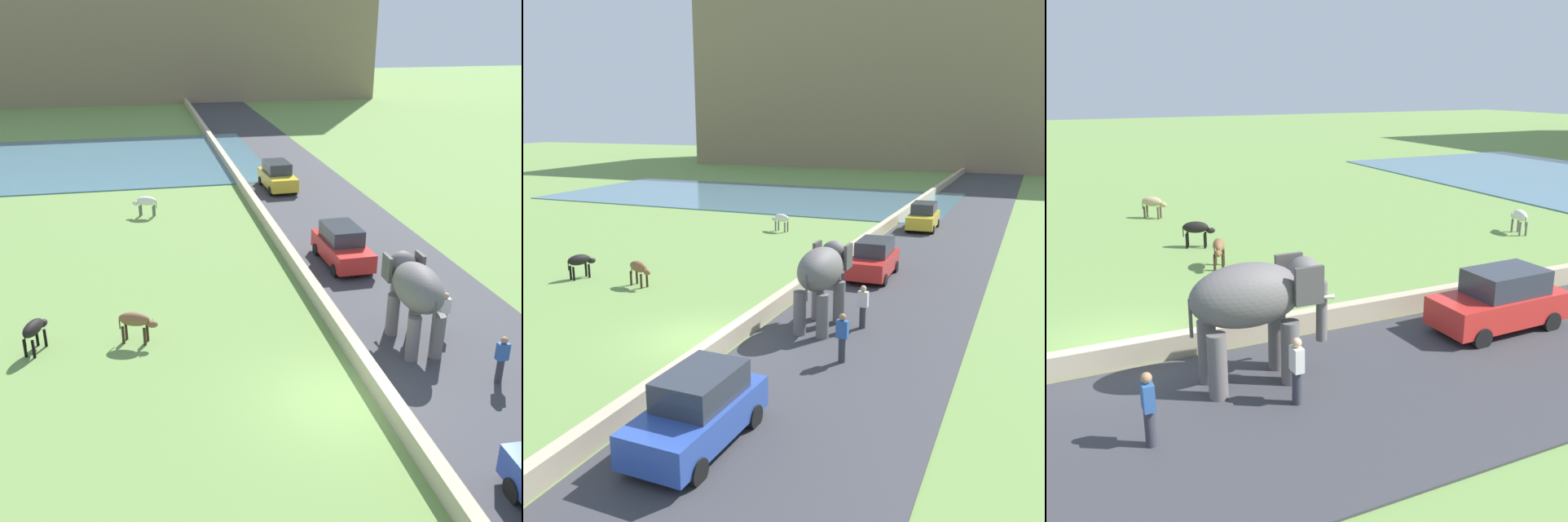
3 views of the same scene
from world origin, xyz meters
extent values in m
plane|color=#6B8E47|center=(0.00, 0.00, 0.00)|extent=(220.00, 220.00, 0.00)
cube|color=#38383D|center=(5.00, 20.00, 0.03)|extent=(7.00, 120.00, 0.06)
cube|color=tan|center=(1.20, 18.00, 0.33)|extent=(0.40, 110.00, 0.65)
cube|color=slate|center=(-14.00, 33.84, 0.04)|extent=(36.00, 18.00, 0.08)
cube|color=#897556|center=(-6.00, 78.51, 13.52)|extent=(64.00, 28.00, 27.05)
ellipsoid|color=#605B5B|center=(3.42, 2.47, 2.24)|extent=(1.45, 2.73, 1.50)
cylinder|color=#605B5B|center=(3.02, 3.36, 0.80)|extent=(0.44, 0.44, 1.60)
cylinder|color=#605B5B|center=(3.86, 3.34, 0.80)|extent=(0.44, 0.44, 1.60)
cylinder|color=#605B5B|center=(2.99, 1.60, 0.80)|extent=(0.44, 0.44, 1.60)
cylinder|color=#605B5B|center=(3.83, 1.59, 0.80)|extent=(0.44, 0.44, 1.60)
ellipsoid|color=#605B5B|center=(3.45, 3.89, 2.42)|extent=(1.02, 0.92, 1.10)
cube|color=#484444|center=(2.85, 3.77, 2.46)|extent=(0.13, 0.70, 0.90)
cube|color=#484444|center=(4.05, 3.74, 2.46)|extent=(0.13, 0.70, 0.90)
cylinder|color=#605B5B|center=(3.46, 4.36, 1.54)|extent=(0.28, 0.28, 1.50)
cone|color=silver|center=(3.24, 4.30, 1.99)|extent=(0.13, 0.56, 0.17)
cone|color=silver|center=(3.68, 4.29, 1.99)|extent=(0.13, 0.56, 0.17)
cylinder|color=#484444|center=(3.40, 1.15, 1.89)|extent=(0.08, 0.08, 0.90)
cylinder|color=#33333D|center=(4.83, 3.07, 0.42)|extent=(0.22, 0.22, 0.85)
cube|color=silver|center=(4.83, 3.07, 1.13)|extent=(0.36, 0.22, 0.56)
sphere|color=tan|center=(4.83, 3.07, 1.52)|extent=(0.22, 0.22, 0.22)
cylinder|color=#33333D|center=(5.07, -0.18, 0.42)|extent=(0.22, 0.22, 0.85)
cube|color=#2D569E|center=(5.07, -0.18, 1.13)|extent=(0.36, 0.22, 0.56)
sphere|color=#997051|center=(5.07, -0.18, 1.52)|extent=(0.22, 0.22, 0.22)
cube|color=gold|center=(3.42, 23.06, 0.70)|extent=(1.85, 4.06, 0.80)
cube|color=#2D333D|center=(3.42, 23.26, 1.45)|extent=(1.52, 2.25, 0.70)
cylinder|color=black|center=(4.28, 21.79, 0.30)|extent=(0.20, 0.61, 0.60)
cylinder|color=black|center=(2.67, 21.73, 0.30)|extent=(0.20, 0.61, 0.60)
cylinder|color=black|center=(4.18, 24.39, 0.30)|extent=(0.20, 0.61, 0.60)
cylinder|color=black|center=(2.57, 24.33, 0.30)|extent=(0.20, 0.61, 0.60)
cube|color=red|center=(3.42, 10.06, 0.70)|extent=(1.80, 4.04, 0.80)
cube|color=#2D333D|center=(3.42, 10.26, 1.45)|extent=(1.50, 2.24, 0.70)
cylinder|color=black|center=(4.27, 8.78, 0.30)|extent=(0.20, 0.60, 0.60)
cylinder|color=black|center=(2.65, 8.74, 0.30)|extent=(0.20, 0.60, 0.60)
cylinder|color=black|center=(4.20, 11.38, 0.30)|extent=(0.20, 0.60, 0.60)
cylinder|color=black|center=(2.58, 11.34, 0.30)|extent=(0.20, 0.60, 0.60)
cube|color=#2D4CA8|center=(3.42, -6.07, 0.70)|extent=(1.81, 4.05, 0.80)
cube|color=#2D333D|center=(3.43, -5.87, 1.45)|extent=(1.51, 2.24, 0.70)
cylinder|color=black|center=(4.20, -7.39, 0.30)|extent=(0.20, 0.60, 0.60)
cylinder|color=black|center=(2.58, -7.34, 0.30)|extent=(0.20, 0.60, 0.60)
cylinder|color=black|center=(4.27, -4.79, 0.30)|extent=(0.20, 0.60, 0.60)
cylinder|color=black|center=(2.65, -4.74, 0.30)|extent=(0.20, 0.60, 0.60)
ellipsoid|color=brown|center=(-5.89, 4.69, 0.90)|extent=(1.18, 0.78, 0.50)
cylinder|color=#302014|center=(-5.48, 4.71, 0.33)|extent=(0.10, 0.10, 0.65)
cylinder|color=#302014|center=(-5.58, 4.42, 0.33)|extent=(0.10, 0.10, 0.65)
cylinder|color=#302014|center=(-6.21, 4.97, 0.33)|extent=(0.10, 0.10, 0.65)
cylinder|color=#302014|center=(-6.31, 4.68, 0.33)|extent=(0.10, 0.10, 0.65)
ellipsoid|color=brown|center=(-5.30, 4.48, 0.75)|extent=(0.46, 0.36, 0.26)
cone|color=beige|center=(-5.27, 4.57, 0.92)|extent=(0.04, 0.04, 0.12)
cone|color=beige|center=(-5.33, 4.40, 0.92)|extent=(0.04, 0.04, 0.12)
cylinder|color=#302014|center=(-6.40, 4.87, 0.70)|extent=(0.04, 0.04, 0.45)
ellipsoid|color=silver|center=(-5.02, 19.09, 0.90)|extent=(1.18, 0.74, 0.50)
cylinder|color=#595753|center=(-5.43, 19.05, 0.33)|extent=(0.10, 0.10, 0.65)
cylinder|color=#595753|center=(-5.34, 19.35, 0.33)|extent=(0.10, 0.10, 0.65)
cylinder|color=#595753|center=(-4.69, 18.83, 0.33)|extent=(0.10, 0.10, 0.65)
cylinder|color=#595753|center=(-4.60, 19.12, 0.33)|extent=(0.10, 0.10, 0.65)
ellipsoid|color=silver|center=(-5.62, 19.27, 0.75)|extent=(0.45, 0.35, 0.26)
cone|color=beige|center=(-5.65, 19.19, 0.92)|extent=(0.04, 0.04, 0.12)
cone|color=beige|center=(-5.60, 19.36, 0.92)|extent=(0.04, 0.04, 0.12)
cylinder|color=#595753|center=(-4.50, 18.93, 0.70)|extent=(0.04, 0.04, 0.45)
ellipsoid|color=black|center=(-9.22, 4.71, 0.90)|extent=(0.83, 1.18, 0.50)
cylinder|color=black|center=(-9.21, 5.13, 0.33)|extent=(0.10, 0.10, 0.65)
cylinder|color=black|center=(-8.93, 5.01, 0.33)|extent=(0.10, 0.10, 0.65)
cylinder|color=black|center=(-9.51, 4.42, 0.33)|extent=(0.10, 0.10, 0.65)
cylinder|color=black|center=(-9.22, 4.30, 0.33)|extent=(0.10, 0.10, 0.65)
ellipsoid|color=black|center=(-8.98, 5.30, 0.75)|extent=(0.37, 0.46, 0.26)
cone|color=beige|center=(-9.06, 5.33, 0.92)|extent=(0.04, 0.04, 0.12)
cone|color=beige|center=(-8.89, 5.26, 0.92)|extent=(0.04, 0.04, 0.12)
cylinder|color=black|center=(-9.42, 4.22, 0.70)|extent=(0.04, 0.04, 0.45)
camera|label=1|loc=(-5.41, -14.66, 10.70)|focal=42.43mm
camera|label=2|loc=(10.18, -17.15, 7.56)|focal=42.15mm
camera|label=3|loc=(15.72, -1.89, 6.89)|focal=41.74mm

